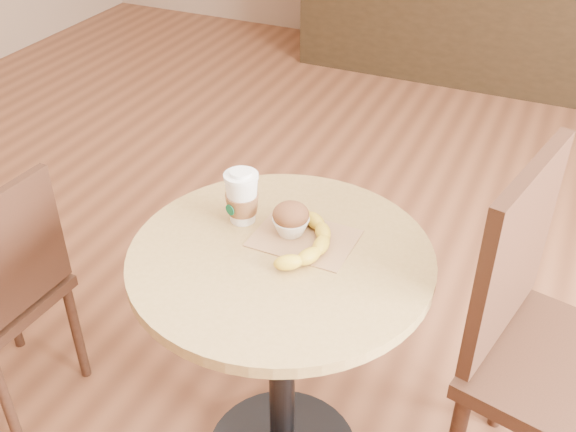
# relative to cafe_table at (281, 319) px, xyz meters

# --- Properties ---
(cafe_table) EXTENTS (0.72, 0.72, 0.75)m
(cafe_table) POSITION_rel_cafe_table_xyz_m (0.00, 0.00, 0.00)
(cafe_table) COLOR black
(cafe_table) RESTS_ON ground
(chair_left) EXTENTS (0.37, 0.37, 0.80)m
(chair_left) POSITION_rel_cafe_table_xyz_m (-0.83, -0.13, -0.10)
(chair_left) COLOR #371E13
(chair_left) RESTS_ON ground
(chair_right) EXTENTS (0.52, 0.52, 1.00)m
(chair_right) POSITION_rel_cafe_table_xyz_m (0.63, 0.17, 0.01)
(chair_right) COLOR #371E13
(chair_right) RESTS_ON ground
(kraft_bag) EXTENTS (0.24, 0.18, 0.00)m
(kraft_bag) POSITION_rel_cafe_table_xyz_m (0.03, 0.07, 0.21)
(kraft_bag) COLOR #9D724C
(kraft_bag) RESTS_ON cafe_table
(coffee_cup) EXTENTS (0.08, 0.09, 0.14)m
(coffee_cup) POSITION_rel_cafe_table_xyz_m (-0.14, 0.08, 0.27)
(coffee_cup) COLOR white
(coffee_cup) RESTS_ON cafe_table
(muffin) EXTENTS (0.09, 0.09, 0.08)m
(muffin) POSITION_rel_cafe_table_xyz_m (-0.01, 0.08, 0.25)
(muffin) COLOR white
(muffin) RESTS_ON kraft_bag
(banana) EXTENTS (0.22, 0.29, 0.04)m
(banana) POSITION_rel_cafe_table_xyz_m (0.03, 0.05, 0.23)
(banana) COLOR gold
(banana) RESTS_ON kraft_bag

